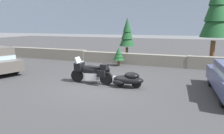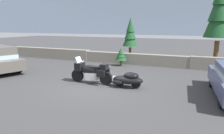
# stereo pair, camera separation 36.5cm
# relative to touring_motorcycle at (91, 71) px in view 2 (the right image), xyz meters

# --- Properties ---
(ground_plane) EXTENTS (80.00, 80.00, 0.00)m
(ground_plane) POSITION_rel_touring_motorcycle_xyz_m (0.48, -0.26, -0.62)
(ground_plane) COLOR #38383A
(stone_guard_wall) EXTENTS (24.00, 0.62, 0.91)m
(stone_guard_wall) POSITION_rel_touring_motorcycle_xyz_m (0.30, 5.92, -0.19)
(stone_guard_wall) COLOR slate
(stone_guard_wall) RESTS_ON ground
(distant_ridgeline) EXTENTS (240.00, 80.00, 16.00)m
(distant_ridgeline) POSITION_rel_touring_motorcycle_xyz_m (0.48, 95.93, 7.38)
(distant_ridgeline) COLOR #8C9EB7
(distant_ridgeline) RESTS_ON ground
(touring_motorcycle) EXTENTS (2.31, 0.76, 1.33)m
(touring_motorcycle) POSITION_rel_touring_motorcycle_xyz_m (0.00, 0.00, 0.00)
(touring_motorcycle) COLOR black
(touring_motorcycle) RESTS_ON ground
(car_shaped_trailer) EXTENTS (2.20, 0.78, 0.76)m
(car_shaped_trailer) POSITION_rel_touring_motorcycle_xyz_m (1.97, 0.01, -0.21)
(car_shaped_trailer) COLOR black
(car_shaped_trailer) RESTS_ON ground
(pine_tree_tall) EXTENTS (1.90, 1.90, 6.48)m
(pine_tree_tall) POSITION_rel_touring_motorcycle_xyz_m (6.09, 6.92, 3.44)
(pine_tree_tall) COLOR brown
(pine_tree_tall) RESTS_ON ground
(pine_tree_secondary) EXTENTS (1.31, 1.31, 3.61)m
(pine_tree_secondary) POSITION_rel_touring_motorcycle_xyz_m (-0.56, 8.11, 1.64)
(pine_tree_secondary) COLOR brown
(pine_tree_secondary) RESTS_ON ground
(pine_sapling_near) EXTENTS (0.83, 0.83, 1.33)m
(pine_sapling_near) POSITION_rel_touring_motorcycle_xyz_m (-0.25, 5.00, 0.21)
(pine_sapling_near) COLOR brown
(pine_sapling_near) RESTS_ON ground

